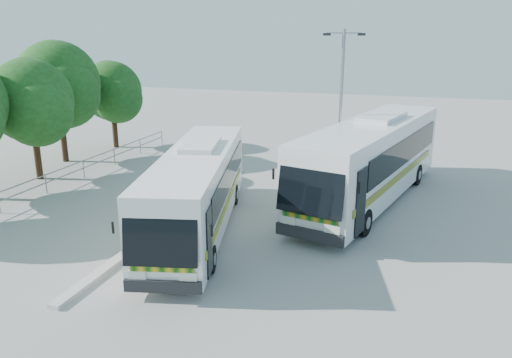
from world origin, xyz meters
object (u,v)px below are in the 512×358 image
(tree_far_c, at_px, (32,101))
(tree_far_d, at_px, (59,83))
(coach_adjacent, at_px, (371,159))
(coach_main, at_px, (197,188))
(lamppost, at_px, (341,106))
(tree_far_e, at_px, (113,91))

(tree_far_c, bearing_deg, tree_far_d, 107.83)
(tree_far_d, relative_size, coach_adjacent, 0.53)
(coach_main, xyz_separation_m, lamppost, (4.58, 6.46, 2.58))
(tree_far_e, height_order, coach_adjacent, tree_far_e)
(tree_far_c, distance_m, tree_far_d, 3.93)
(tree_far_c, distance_m, coach_adjacent, 17.74)
(coach_main, relative_size, coach_adjacent, 0.86)
(tree_far_d, bearing_deg, tree_far_e, 81.37)
(tree_far_e, height_order, coach_main, tree_far_e)
(tree_far_c, distance_m, tree_far_e, 8.22)
(tree_far_d, distance_m, tree_far_e, 4.65)
(tree_far_c, bearing_deg, lamppost, 8.28)
(tree_far_d, distance_m, coach_adjacent, 19.00)
(tree_far_e, distance_m, coach_adjacent, 19.23)
(coach_main, height_order, lamppost, lamppost)
(tree_far_e, bearing_deg, coach_main, -46.30)
(coach_main, xyz_separation_m, coach_adjacent, (6.21, 5.90, 0.29))
(tree_far_d, height_order, tree_far_e, tree_far_d)
(lamppost, bearing_deg, tree_far_e, 142.54)
(tree_far_d, height_order, lamppost, lamppost)
(tree_far_c, xyz_separation_m, coach_adjacent, (17.51, 1.75, -2.20))
(tree_far_d, bearing_deg, coach_main, -32.16)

